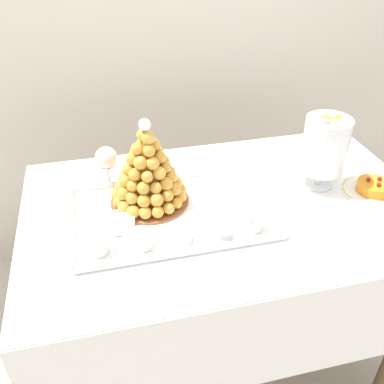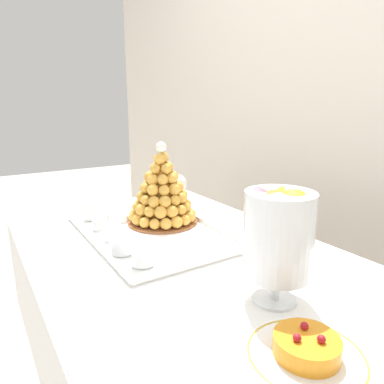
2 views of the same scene
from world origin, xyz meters
name	(u,v)px [view 2 (image 2 of 2)]	position (x,y,z in m)	size (l,w,h in m)	color
backdrop_wall	(377,95)	(0.00, 0.88, 1.25)	(4.80, 0.10, 2.50)	silver
buffet_table	(183,290)	(0.00, 0.00, 0.68)	(1.27, 0.80, 0.80)	brown
serving_tray	(150,232)	(-0.18, -0.02, 0.81)	(0.59, 0.39, 0.02)	white
croquembouche	(162,192)	(-0.24, 0.06, 0.92)	(0.24, 0.24, 0.28)	brown
dessert_cup_left	(91,212)	(-0.41, -0.14, 0.84)	(0.05, 0.05, 0.06)	silver
dessert_cup_mid_left	(101,222)	(-0.29, -0.14, 0.83)	(0.06, 0.06, 0.05)	silver
dessert_cup_centre	(112,233)	(-0.18, -0.15, 0.83)	(0.05, 0.05, 0.05)	silver
dessert_cup_mid_right	(122,245)	(-0.07, -0.16, 0.83)	(0.06, 0.06, 0.05)	silver
dessert_cup_right	(143,255)	(0.03, -0.14, 0.84)	(0.06, 0.06, 0.06)	silver
creme_brulee_ramekin	(124,215)	(-0.34, -0.04, 0.82)	(0.09, 0.09, 0.02)	white
macaron_goblet	(278,235)	(0.33, 0.03, 0.95)	(0.15, 0.14, 0.26)	white
fruit_tart_plate	(306,350)	(0.48, -0.05, 0.82)	(0.20, 0.20, 0.05)	white
wine_glass	(177,185)	(-0.35, 0.19, 0.91)	(0.07, 0.07, 0.15)	silver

